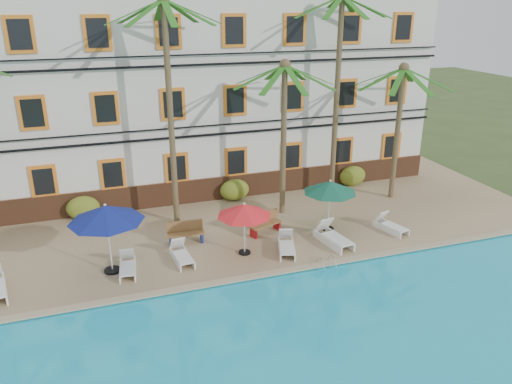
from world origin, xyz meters
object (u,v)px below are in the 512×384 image
object	(u,v)px
lounger_e	(333,237)
lounger_f	(390,225)
palm_e	(399,111)
umbrella_red	(244,210)
palm_d	(338,73)
lounger_b	(127,266)
bench_left	(186,232)
umbrella_blue	(106,214)
palm_b	(169,86)
lounger_d	(286,245)
lounger_c	(181,255)
bench_right	(264,223)
palm_c	(284,116)
pool_ladder	(326,266)
umbrella_green	(330,187)

from	to	relation	value
lounger_e	lounger_f	distance (m)	2.96
palm_e	lounger_f	bearing A→B (deg)	-123.53
palm_e	umbrella_red	distance (m)	9.98
palm_d	lounger_b	size ratio (longest dim) A/B	5.93
lounger_e	bench_left	distance (m)	6.13
umbrella_blue	lounger_f	xyz separation A→B (m)	(11.80, -0.24, -2.09)
palm_b	lounger_d	bearing A→B (deg)	-49.07
palm_b	lounger_f	world-z (taller)	palm_b
lounger_d	palm_d	bearing A→B (deg)	48.23
lounger_b	lounger_f	distance (m)	11.26
umbrella_blue	lounger_c	size ratio (longest dim) A/B	1.59
umbrella_blue	bench_right	xyz separation A→B (m)	(6.50, 1.33, -1.87)
lounger_e	lounger_c	bearing A→B (deg)	175.09
umbrella_blue	lounger_c	distance (m)	3.34
lounger_b	lounger_e	bearing A→B (deg)	-2.37
palm_c	pool_ladder	size ratio (longest dim) A/B	9.62
palm_e	umbrella_green	world-z (taller)	palm_e
lounger_d	bench_right	bearing A→B (deg)	97.96
lounger_d	lounger_f	size ratio (longest dim) A/B	1.06
umbrella_green	lounger_c	world-z (taller)	umbrella_green
lounger_d	umbrella_green	bearing A→B (deg)	27.93
palm_c	pool_ladder	xyz separation A→B (m)	(-0.28, -5.35, -4.68)
lounger_f	umbrella_blue	bearing A→B (deg)	178.82
lounger_b	pool_ladder	bearing A→B (deg)	-15.26
palm_c	bench_left	xyz separation A→B (m)	(-4.97, -1.66, -4.21)
palm_b	lounger_e	bearing A→B (deg)	-36.08
palm_e	palm_d	bearing A→B (deg)	155.05
umbrella_blue	lounger_e	xyz separation A→B (m)	(8.86, -0.55, -2.04)
lounger_b	lounger_e	world-z (taller)	lounger_e
bench_right	lounger_f	bearing A→B (deg)	-16.49
lounger_c	lounger_e	world-z (taller)	lounger_e
lounger_f	bench_right	distance (m)	5.54
umbrella_green	lounger_f	world-z (taller)	umbrella_green
lounger_b	lounger_d	distance (m)	6.23
palm_b	lounger_f	size ratio (longest dim) A/B	5.62
lounger_c	lounger_b	bearing A→B (deg)	-174.66
umbrella_red	umbrella_blue	bearing A→B (deg)	177.66
umbrella_blue	lounger_e	bearing A→B (deg)	-3.56
umbrella_green	bench_right	bearing A→B (deg)	168.19
umbrella_red	bench_left	xyz separation A→B (m)	(-2.03, 1.72, -1.39)
palm_e	lounger_b	world-z (taller)	palm_e
lounger_f	bench_right	xyz separation A→B (m)	(-5.30, 1.57, 0.22)
palm_b	bench_right	distance (m)	7.04
palm_c	palm_b	bearing A→B (deg)	174.40
palm_c	lounger_f	distance (m)	6.73
lounger_e	palm_c	bearing A→B (deg)	102.22
bench_left	lounger_f	bearing A→B (deg)	-11.35
palm_c	umbrella_blue	bearing A→B (deg)	-158.54
palm_c	palm_d	distance (m)	3.90
bench_right	bench_left	bearing A→B (deg)	176.99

